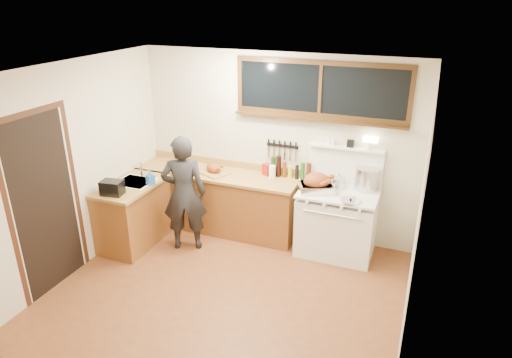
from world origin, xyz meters
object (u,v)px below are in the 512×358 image
at_px(vintage_stove, 337,221).
at_px(cutting_board, 214,169).
at_px(roast_turkey, 317,184).
at_px(man, 184,194).

xyz_separation_m(vintage_stove, cutting_board, (-1.82, -0.00, 0.49)).
xyz_separation_m(cutting_board, roast_turkey, (1.54, -0.08, 0.05)).
bearing_deg(man, roast_turkey, 18.08).
bearing_deg(roast_turkey, vintage_stove, 16.13).
height_order(cutting_board, roast_turkey, roast_turkey).
distance_m(cutting_board, roast_turkey, 1.54).
distance_m(man, roast_turkey, 1.78).
bearing_deg(man, vintage_stove, 17.80).
distance_m(man, cutting_board, 0.66).
bearing_deg(cutting_board, vintage_stove, 0.13).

